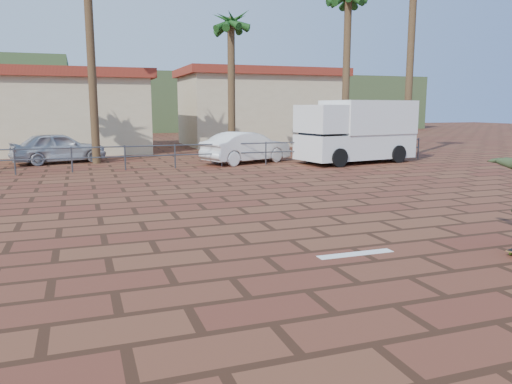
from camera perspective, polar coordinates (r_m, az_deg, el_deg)
ground at (r=9.52m, az=3.96°, el=-5.53°), size 120.00×120.00×0.00m
paint_stripe at (r=8.80m, az=11.32°, el=-6.95°), size 1.40×0.22×0.01m
guardrail at (r=20.83m, az=-9.26°, el=4.55°), size 24.06×0.06×1.00m
palm_center at (r=25.27m, az=-2.88°, el=18.45°), size 2.40×2.40×7.75m
palm_right at (r=26.25m, az=10.51°, el=20.68°), size 2.40×2.40×9.05m
building_west at (r=30.51m, az=-24.10°, el=8.43°), size 12.60×7.60×4.50m
building_east at (r=34.46m, az=0.35°, el=9.73°), size 10.60×6.60×5.00m
hill_front at (r=58.54m, az=-16.09°, el=9.78°), size 70.00×18.00×6.00m
campervan at (r=23.23m, az=11.43°, el=6.95°), size 5.70×3.15×2.79m
car_silver at (r=24.29m, az=-21.61°, el=4.74°), size 4.36×2.74×1.39m
car_white at (r=22.64m, az=-1.09°, el=5.12°), size 4.49×2.94×1.40m
street_sign at (r=23.94m, az=12.02°, el=7.33°), size 0.44×0.23×2.30m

